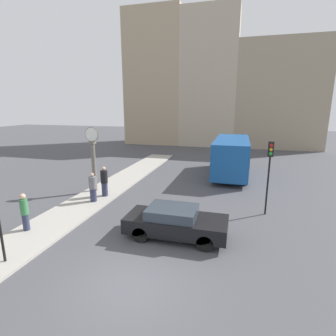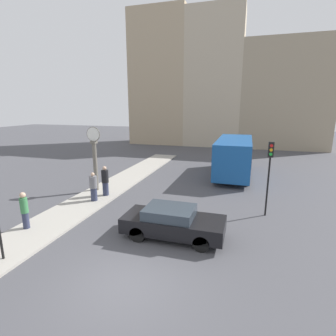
{
  "view_description": "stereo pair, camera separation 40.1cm",
  "coord_description": "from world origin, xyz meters",
  "px_view_note": "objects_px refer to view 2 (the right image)",
  "views": [
    {
      "loc": [
        3.1,
        -6.7,
        5.55
      ],
      "look_at": [
        -0.71,
        7.23,
        2.12
      ],
      "focal_mm": 28.0,
      "sensor_mm": 36.0,
      "label": 1
    },
    {
      "loc": [
        3.48,
        -6.58,
        5.55
      ],
      "look_at": [
        -0.71,
        7.23,
        2.12
      ],
      "focal_mm": 28.0,
      "sensor_mm": 36.0,
      "label": 2
    }
  ],
  "objects_px": {
    "sedan_car": "(173,222)",
    "pedestrian_grey_jacket": "(93,187)",
    "street_clock": "(95,158)",
    "pedestrian_black_jacket": "(105,181)",
    "pedestrian_green_hoodie": "(24,210)",
    "bus_distant": "(234,155)",
    "traffic_light_far": "(270,164)"
  },
  "relations": [
    {
      "from": "traffic_light_far",
      "to": "street_clock",
      "type": "relative_size",
      "value": 0.92
    },
    {
      "from": "sedan_car",
      "to": "pedestrian_green_hoodie",
      "type": "height_order",
      "value": "pedestrian_green_hoodie"
    },
    {
      "from": "street_clock",
      "to": "pedestrian_black_jacket",
      "type": "xyz_separation_m",
      "value": [
        1.13,
        -0.77,
        -1.25
      ]
    },
    {
      "from": "sedan_car",
      "to": "pedestrian_grey_jacket",
      "type": "relative_size",
      "value": 2.55
    },
    {
      "from": "pedestrian_green_hoodie",
      "to": "pedestrian_black_jacket",
      "type": "bearing_deg",
      "value": 77.35
    },
    {
      "from": "street_clock",
      "to": "pedestrian_grey_jacket",
      "type": "xyz_separation_m",
      "value": [
        0.95,
        -1.82,
        -1.33
      ]
    },
    {
      "from": "street_clock",
      "to": "pedestrian_grey_jacket",
      "type": "bearing_deg",
      "value": -62.36
    },
    {
      "from": "pedestrian_grey_jacket",
      "to": "pedestrian_black_jacket",
      "type": "bearing_deg",
      "value": 80.57
    },
    {
      "from": "sedan_car",
      "to": "pedestrian_black_jacket",
      "type": "distance_m",
      "value": 6.61
    },
    {
      "from": "traffic_light_far",
      "to": "pedestrian_grey_jacket",
      "type": "height_order",
      "value": "traffic_light_far"
    },
    {
      "from": "pedestrian_grey_jacket",
      "to": "pedestrian_black_jacket",
      "type": "height_order",
      "value": "pedestrian_black_jacket"
    },
    {
      "from": "street_clock",
      "to": "pedestrian_black_jacket",
      "type": "bearing_deg",
      "value": -34.55
    },
    {
      "from": "traffic_light_far",
      "to": "pedestrian_black_jacket",
      "type": "xyz_separation_m",
      "value": [
        -9.39,
        0.15,
        -1.73
      ]
    },
    {
      "from": "pedestrian_black_jacket",
      "to": "bus_distant",
      "type": "bearing_deg",
      "value": 45.53
    },
    {
      "from": "bus_distant",
      "to": "pedestrian_black_jacket",
      "type": "distance_m",
      "value": 10.47
    },
    {
      "from": "sedan_car",
      "to": "traffic_light_far",
      "type": "relative_size",
      "value": 1.13
    },
    {
      "from": "sedan_car",
      "to": "street_clock",
      "type": "relative_size",
      "value": 1.04
    },
    {
      "from": "pedestrian_green_hoodie",
      "to": "bus_distant",
      "type": "bearing_deg",
      "value": 56.01
    },
    {
      "from": "bus_distant",
      "to": "street_clock",
      "type": "bearing_deg",
      "value": -141.65
    },
    {
      "from": "sedan_car",
      "to": "traffic_light_far",
      "type": "xyz_separation_m",
      "value": [
        3.97,
        3.62,
        2.04
      ]
    },
    {
      "from": "sedan_car",
      "to": "pedestrian_green_hoodie",
      "type": "bearing_deg",
      "value": -168.61
    },
    {
      "from": "pedestrian_green_hoodie",
      "to": "pedestrian_grey_jacket",
      "type": "height_order",
      "value": "pedestrian_green_hoodie"
    },
    {
      "from": "sedan_car",
      "to": "bus_distant",
      "type": "bearing_deg",
      "value": 80.42
    },
    {
      "from": "bus_distant",
      "to": "sedan_car",
      "type": "bearing_deg",
      "value": -99.58
    },
    {
      "from": "sedan_car",
      "to": "bus_distant",
      "type": "relative_size",
      "value": 0.58
    },
    {
      "from": "pedestrian_grey_jacket",
      "to": "pedestrian_black_jacket",
      "type": "distance_m",
      "value": 1.06
    },
    {
      "from": "sedan_car",
      "to": "pedestrian_grey_jacket",
      "type": "distance_m",
      "value": 6.23
    },
    {
      "from": "bus_distant",
      "to": "pedestrian_green_hoodie",
      "type": "distance_m",
      "value": 15.15
    },
    {
      "from": "sedan_car",
      "to": "pedestrian_grey_jacket",
      "type": "height_order",
      "value": "pedestrian_grey_jacket"
    },
    {
      "from": "bus_distant",
      "to": "traffic_light_far",
      "type": "height_order",
      "value": "traffic_light_far"
    },
    {
      "from": "street_clock",
      "to": "traffic_light_far",
      "type": "bearing_deg",
      "value": -5.03
    },
    {
      "from": "traffic_light_far",
      "to": "pedestrian_grey_jacket",
      "type": "distance_m",
      "value": 9.78
    }
  ]
}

